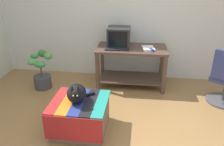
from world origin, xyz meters
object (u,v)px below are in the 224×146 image
at_px(tv_monitor, 119,37).
at_px(book, 148,48).
at_px(desk, 131,60).
at_px(keyboard, 117,49).
at_px(potted_plant, 42,73).
at_px(ottoman_with_blanket, 80,115).
at_px(stapler, 151,50).
at_px(cat, 77,93).

relative_size(tv_monitor, book, 1.56).
distance_m(desk, keyboard, 0.37).
xyz_separation_m(desk, potted_plant, (-1.54, -0.34, -0.20)).
relative_size(keyboard, book, 1.60).
relative_size(tv_monitor, ottoman_with_blanket, 0.56).
bearing_deg(desk, ottoman_with_blanket, -113.51).
height_order(keyboard, stapler, stapler).
height_order(tv_monitor, book, tv_monitor).
bearing_deg(keyboard, desk, 28.26).
height_order(book, stapler, stapler).
relative_size(ottoman_with_blanket, cat, 1.77).
xyz_separation_m(book, stapler, (0.05, -0.09, 0.01)).
bearing_deg(cat, potted_plant, 119.31).
height_order(desk, book, book).
bearing_deg(cat, keyboard, 61.60).
relative_size(book, ottoman_with_blanket, 0.36).
bearing_deg(keyboard, book, 8.24).
xyz_separation_m(keyboard, book, (0.53, 0.10, 0.00)).
bearing_deg(potted_plant, desk, 12.27).
height_order(book, cat, book).
xyz_separation_m(cat, stapler, (0.93, 1.26, 0.19)).
bearing_deg(book, stapler, -74.74).
height_order(desk, keyboard, keyboard).
xyz_separation_m(desk, ottoman_with_blanket, (-0.58, -1.39, -0.27)).
distance_m(book, cat, 1.63).
relative_size(keyboard, potted_plant, 0.59).
bearing_deg(ottoman_with_blanket, keyboard, 74.90).
xyz_separation_m(ottoman_with_blanket, potted_plant, (-0.97, 1.06, 0.07)).
bearing_deg(keyboard, tv_monitor, 83.94).
height_order(tv_monitor, ottoman_with_blanket, tv_monitor).
xyz_separation_m(tv_monitor, book, (0.52, -0.09, -0.15)).
relative_size(book, cat, 0.63).
relative_size(book, potted_plant, 0.37).
xyz_separation_m(keyboard, stapler, (0.57, 0.01, 0.01)).
height_order(ottoman_with_blanket, cat, cat).
bearing_deg(ottoman_with_blanket, stapler, 54.11).
xyz_separation_m(tv_monitor, cat, (-0.37, -1.44, -0.33)).
distance_m(book, ottoman_with_blanket, 1.68).
relative_size(potted_plant, stapler, 6.14).
xyz_separation_m(tv_monitor, keyboard, (-0.01, -0.19, -0.15)).
height_order(keyboard, ottoman_with_blanket, keyboard).
bearing_deg(book, ottoman_with_blanket, -133.92).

